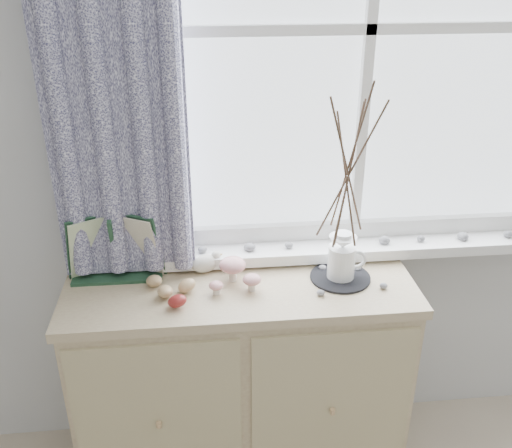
% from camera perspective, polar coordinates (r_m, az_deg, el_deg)
% --- Properties ---
extents(sideboard, '(1.20, 0.45, 0.85)m').
position_cam_1_polar(sideboard, '(2.22, -1.46, -15.38)').
color(sideboard, '#C5B48A').
rests_on(sideboard, ground).
extents(botanical_book, '(0.36, 0.13, 0.25)m').
position_cam_1_polar(botanical_book, '(1.97, -14.07, -2.57)').
color(botanical_book, '#1F402A').
rests_on(botanical_book, sideboard).
extents(toadstool_cluster, '(0.18, 0.15, 0.09)m').
position_cam_1_polar(toadstool_cluster, '(1.94, -2.11, -4.75)').
color(toadstool_cluster, silver).
rests_on(toadstool_cluster, sideboard).
extents(wooden_eggs, '(0.16, 0.17, 0.06)m').
position_cam_1_polar(wooden_eggs, '(1.91, -8.52, -6.50)').
color(wooden_eggs, tan).
rests_on(wooden_eggs, sideboard).
extents(songbird_figurine, '(0.15, 0.10, 0.07)m').
position_cam_1_polar(songbird_figurine, '(2.02, -5.12, -3.86)').
color(songbird_figurine, silver).
rests_on(songbird_figurine, sideboard).
extents(crocheted_doily, '(0.21, 0.21, 0.01)m').
position_cam_1_polar(crocheted_doily, '(2.01, 8.42, -5.29)').
color(crocheted_doily, black).
rests_on(crocheted_doily, sideboard).
extents(twig_pitcher, '(0.25, 0.25, 0.71)m').
position_cam_1_polar(twig_pitcher, '(1.84, 9.24, 5.60)').
color(twig_pitcher, white).
rests_on(twig_pitcher, crocheted_doily).
extents(sideboard_pebbles, '(0.33, 0.22, 0.02)m').
position_cam_1_polar(sideboard_pebbles, '(2.01, 7.78, -5.12)').
color(sideboard_pebbles, gray).
rests_on(sideboard_pebbles, sideboard).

